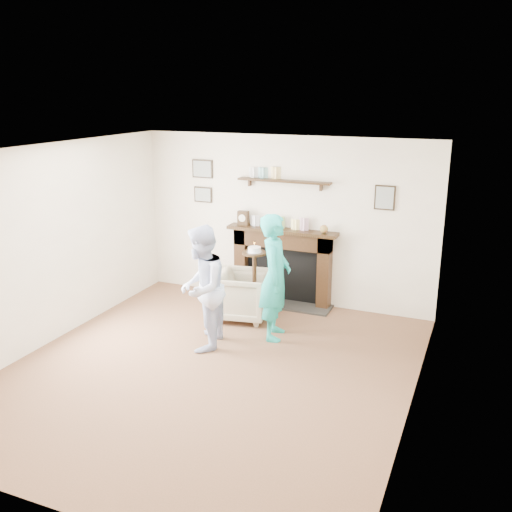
% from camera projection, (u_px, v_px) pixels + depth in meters
% --- Properties ---
extents(ground, '(5.00, 5.00, 0.00)m').
position_uv_depth(ground, '(210.00, 370.00, 6.59)').
color(ground, brown).
rests_on(ground, ground).
extents(room_shell, '(4.54, 5.02, 2.52)m').
position_uv_depth(room_shell, '(233.00, 221.00, 6.75)').
color(room_shell, beige).
rests_on(room_shell, ground).
extents(armchair, '(0.87, 0.85, 0.68)m').
position_uv_depth(armchair, '(242.00, 317.00, 8.11)').
color(armchair, '#BFB58E').
rests_on(armchair, ground).
extents(man, '(0.74, 0.87, 1.57)m').
position_uv_depth(man, '(203.00, 347.00, 7.19)').
color(man, '#ABB9D6').
rests_on(man, ground).
extents(woman, '(0.52, 0.67, 1.64)m').
position_uv_depth(woman, '(274.00, 336.00, 7.50)').
color(woman, teal).
rests_on(woman, ground).
extents(pedestal_table, '(0.34, 0.34, 1.09)m').
position_uv_depth(pedestal_table, '(254.00, 271.00, 8.00)').
color(pedestal_table, black).
rests_on(pedestal_table, ground).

